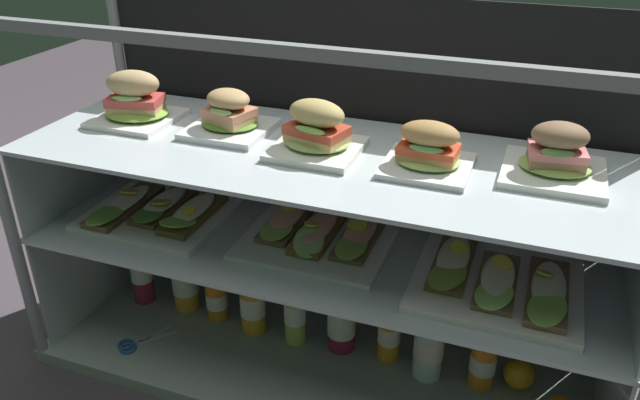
# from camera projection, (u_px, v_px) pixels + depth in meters

# --- Properties ---
(ground_plane) EXTENTS (6.00, 6.00, 0.02)m
(ground_plane) POSITION_uv_depth(u_px,v_px,m) (320.00, 365.00, 1.63)
(ground_plane) COLOR #493F47
(ground_plane) RESTS_ON ground
(case_base_deck) EXTENTS (1.40, 0.51, 0.04)m
(case_base_deck) POSITION_uv_depth(u_px,v_px,m) (320.00, 357.00, 1.62)
(case_base_deck) COLOR #9CA69F
(case_base_deck) RESTS_ON ground
(case_frame) EXTENTS (1.40, 0.51, 0.89)m
(case_frame) POSITION_uv_depth(u_px,v_px,m) (344.00, 170.00, 1.54)
(case_frame) COLOR gray
(case_frame) RESTS_ON ground
(riser_lower_tier) EXTENTS (1.34, 0.45, 0.32)m
(riser_lower_tier) POSITION_uv_depth(u_px,v_px,m) (320.00, 302.00, 1.54)
(riser_lower_tier) COLOR silver
(riser_lower_tier) RESTS_ON case_base_deck
(shelf_lower_glass) EXTENTS (1.35, 0.47, 0.01)m
(shelf_lower_glass) POSITION_uv_depth(u_px,v_px,m) (320.00, 245.00, 1.46)
(shelf_lower_glass) COLOR silver
(shelf_lower_glass) RESTS_ON riser_lower_tier
(riser_upper_tier) EXTENTS (1.34, 0.45, 0.22)m
(riser_upper_tier) POSITION_uv_depth(u_px,v_px,m) (320.00, 202.00, 1.41)
(riser_upper_tier) COLOR silver
(riser_upper_tier) RESTS_ON shelf_lower_glass
(shelf_upper_glass) EXTENTS (1.35, 0.47, 0.01)m
(shelf_upper_glass) POSITION_uv_depth(u_px,v_px,m) (320.00, 155.00, 1.35)
(shelf_upper_glass) COLOR silver
(shelf_upper_glass) RESTS_ON riser_upper_tier
(plated_roll_sandwich_mid_right) EXTENTS (0.19, 0.19, 0.13)m
(plated_roll_sandwich_mid_right) POSITION_uv_depth(u_px,v_px,m) (135.00, 102.00, 1.51)
(plated_roll_sandwich_mid_right) COLOR white
(plated_roll_sandwich_mid_right) RESTS_ON shelf_upper_glass
(plated_roll_sandwich_left_of_center) EXTENTS (0.19, 0.19, 0.10)m
(plated_roll_sandwich_left_of_center) POSITION_uv_depth(u_px,v_px,m) (229.00, 117.00, 1.44)
(plated_roll_sandwich_left_of_center) COLOR white
(plated_roll_sandwich_left_of_center) RESTS_ON shelf_upper_glass
(plated_roll_sandwich_center) EXTENTS (0.19, 0.19, 0.12)m
(plated_roll_sandwich_center) POSITION_uv_depth(u_px,v_px,m) (316.00, 134.00, 1.33)
(plated_roll_sandwich_center) COLOR white
(plated_roll_sandwich_center) RESTS_ON shelf_upper_glass
(plated_roll_sandwich_mid_left) EXTENTS (0.18, 0.18, 0.10)m
(plated_roll_sandwich_mid_left) POSITION_uv_depth(u_px,v_px,m) (429.00, 151.00, 1.26)
(plated_roll_sandwich_mid_left) COLOR white
(plated_roll_sandwich_mid_left) RESTS_ON shelf_upper_glass
(plated_roll_sandwich_near_right_corner) EXTENTS (0.20, 0.20, 0.11)m
(plated_roll_sandwich_near_right_corner) POSITION_uv_depth(u_px,v_px,m) (556.00, 158.00, 1.23)
(plated_roll_sandwich_near_right_corner) COLOR white
(plated_roll_sandwich_near_right_corner) RESTS_ON shelf_upper_glass
(open_sandwich_tray_mid_left) EXTENTS (0.34, 0.32, 0.06)m
(open_sandwich_tray_mid_left) POSITION_uv_depth(u_px,v_px,m) (159.00, 211.00, 1.56)
(open_sandwich_tray_mid_left) COLOR white
(open_sandwich_tray_mid_left) RESTS_ON shelf_lower_glass
(open_sandwich_tray_near_left_corner) EXTENTS (0.34, 0.31, 0.06)m
(open_sandwich_tray_near_left_corner) POSITION_uv_depth(u_px,v_px,m) (319.00, 233.00, 1.46)
(open_sandwich_tray_near_left_corner) COLOR white
(open_sandwich_tray_near_left_corner) RESTS_ON shelf_lower_glass
(open_sandwich_tray_far_right) EXTENTS (0.34, 0.31, 0.06)m
(open_sandwich_tray_far_right) POSITION_uv_depth(u_px,v_px,m) (498.00, 282.00, 1.29)
(open_sandwich_tray_far_right) COLOR white
(open_sandwich_tray_far_right) RESTS_ON shelf_lower_glass
(juice_bottle_front_left_end) EXTENTS (0.06, 0.06, 0.25)m
(juice_bottle_front_left_end) POSITION_uv_depth(u_px,v_px,m) (141.00, 268.00, 1.76)
(juice_bottle_front_left_end) COLOR maroon
(juice_bottle_front_left_end) RESTS_ON case_base_deck
(juice_bottle_front_fourth) EXTENTS (0.07, 0.07, 0.21)m
(juice_bottle_front_fourth) POSITION_uv_depth(u_px,v_px,m) (185.00, 282.00, 1.74)
(juice_bottle_front_fourth) COLOR gold
(juice_bottle_front_fourth) RESTS_ON case_base_deck
(juice_bottle_front_second) EXTENTS (0.06, 0.06, 0.21)m
(juice_bottle_front_second) POSITION_uv_depth(u_px,v_px,m) (216.00, 292.00, 1.70)
(juice_bottle_front_second) COLOR orange
(juice_bottle_front_second) RESTS_ON case_base_deck
(juice_bottle_front_right_end) EXTENTS (0.07, 0.07, 0.23)m
(juice_bottle_front_right_end) POSITION_uv_depth(u_px,v_px,m) (253.00, 302.00, 1.65)
(juice_bottle_front_right_end) COLOR gold
(juice_bottle_front_right_end) RESTS_ON case_base_deck
(juice_bottle_tucked_behind) EXTENTS (0.06, 0.06, 0.24)m
(juice_bottle_tucked_behind) POSITION_uv_depth(u_px,v_px,m) (295.00, 309.00, 1.61)
(juice_bottle_tucked_behind) COLOR #BBCA4F
(juice_bottle_tucked_behind) RESTS_ON case_base_deck
(juice_bottle_front_middle) EXTENTS (0.07, 0.07, 0.25)m
(juice_bottle_front_middle) POSITION_uv_depth(u_px,v_px,m) (342.00, 316.00, 1.58)
(juice_bottle_front_middle) COLOR #952049
(juice_bottle_front_middle) RESTS_ON case_base_deck
(juice_bottle_back_left) EXTENTS (0.06, 0.06, 0.20)m
(juice_bottle_back_left) POSITION_uv_depth(u_px,v_px,m) (389.00, 332.00, 1.56)
(juice_bottle_back_left) COLOR orange
(juice_bottle_back_left) RESTS_ON case_base_deck
(juice_bottle_near_post) EXTENTS (0.07, 0.07, 0.24)m
(juice_bottle_near_post) POSITION_uv_depth(u_px,v_px,m) (429.00, 343.00, 1.50)
(juice_bottle_near_post) COLOR white
(juice_bottle_near_post) RESTS_ON case_base_deck
(juice_bottle_back_center) EXTENTS (0.06, 0.06, 0.20)m
(juice_bottle_back_center) POSITION_uv_depth(u_px,v_px,m) (484.00, 358.00, 1.47)
(juice_bottle_back_center) COLOR orange
(juice_bottle_back_center) RESTS_ON case_base_deck
(orange_fruit_near_left_post) EXTENTS (0.07, 0.07, 0.07)m
(orange_fruit_near_left_post) POSITION_uv_depth(u_px,v_px,m) (519.00, 374.00, 1.49)
(orange_fruit_near_left_post) COLOR orange
(orange_fruit_near_left_post) RESTS_ON case_base_deck
(kitchen_scissors) EXTENTS (0.13, 0.15, 0.01)m
(kitchen_scissors) POSITION_uv_depth(u_px,v_px,m) (134.00, 344.00, 1.63)
(kitchen_scissors) COLOR silver
(kitchen_scissors) RESTS_ON case_base_deck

